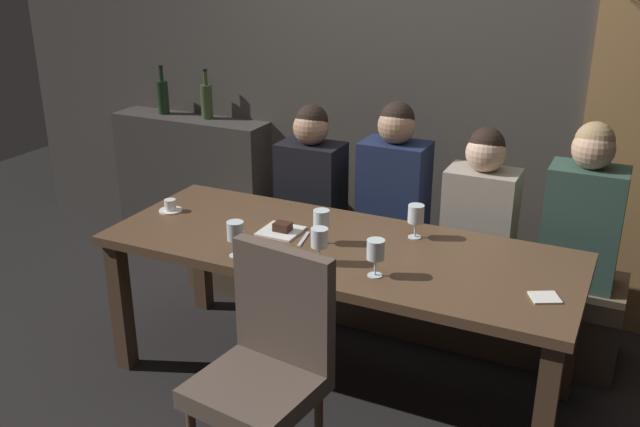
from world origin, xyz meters
The scene contains 21 objects.
ground centered at (0.00, 0.00, 0.00)m, with size 9.00×9.00×0.00m, color black.
back_wall_tiled centered at (0.00, 1.22, 1.50)m, with size 6.00×0.12×3.00m, color #423D38.
back_counter centered at (-1.55, 1.04, 0.47)m, with size 1.10×0.28×0.95m, color #38342F.
dining_table centered at (0.00, 0.00, 0.65)m, with size 2.20×0.84×0.74m.
banquette_bench centered at (0.00, 0.70, 0.23)m, with size 2.50×0.44×0.45m.
chair_near_side centered at (0.03, -0.72, 0.56)m, with size 0.49×0.49×0.98m.
diner_redhead centered at (-0.47, 0.68, 0.81)m, with size 0.36×0.24×0.76m.
diner_bearded centered at (0.01, 0.72, 0.84)m, with size 0.36×0.24×0.82m.
diner_far_end centered at (0.50, 0.69, 0.80)m, with size 0.36×0.24×0.74m.
diner_near_end centered at (1.00, 0.69, 0.84)m, with size 0.36×0.24×0.82m.
wine_bottle_dark_red centered at (-1.77, 1.05, 1.07)m, with size 0.08×0.08×0.33m.
wine_bottle_pale_label centered at (-1.43, 1.07, 1.07)m, with size 0.08×0.08×0.33m.
wine_glass_end_left centered at (-0.36, -0.31, 0.85)m, with size 0.08×0.08×0.16m.
wine_glass_far_right centered at (0.01, -0.22, 0.86)m, with size 0.08×0.08×0.16m.
wine_glass_near_left centered at (-0.08, -0.02, 0.86)m, with size 0.08×0.08×0.16m.
wine_glass_end_right centered at (0.29, 0.23, 0.86)m, with size 0.08×0.08×0.16m.
wine_glass_far_left centered at (0.27, -0.23, 0.85)m, with size 0.08×0.08×0.16m.
espresso_cup centered at (-0.96, 0.02, 0.77)m, with size 0.12×0.12×0.06m.
dessert_plate centered at (-0.31, 0.02, 0.75)m, with size 0.19×0.19×0.05m.
fork_on_table centered at (-0.17, -0.02, 0.74)m, with size 0.02×0.17×0.01m, color silver.
folded_napkin centered at (0.95, -0.12, 0.74)m, with size 0.11×0.10×0.01m, color silver.
Camera 1 is at (1.22, -2.74, 2.08)m, focal length 39.76 mm.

